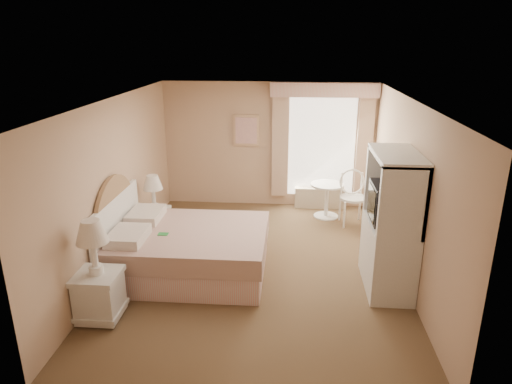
# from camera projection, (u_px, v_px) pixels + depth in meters

# --- Properties ---
(room) EXTENTS (4.21, 5.51, 2.51)m
(room) POSITION_uv_depth(u_px,v_px,m) (259.00, 188.00, 6.55)
(room) COLOR brown
(room) RESTS_ON ground
(window) EXTENTS (2.05, 0.22, 2.51)m
(window) POSITION_uv_depth(u_px,v_px,m) (322.00, 143.00, 8.94)
(window) COLOR white
(window) RESTS_ON room
(framed_art) EXTENTS (0.52, 0.04, 0.62)m
(framed_art) POSITION_uv_depth(u_px,v_px,m) (246.00, 130.00, 9.05)
(framed_art) COLOR tan
(framed_art) RESTS_ON room
(bed) EXTENTS (2.25, 1.77, 1.56)m
(bed) POSITION_uv_depth(u_px,v_px,m) (181.00, 249.00, 6.66)
(bed) COLOR #D7918C
(bed) RESTS_ON room
(nightstand_near) EXTENTS (0.53, 0.53, 1.28)m
(nightstand_near) POSITION_uv_depth(u_px,v_px,m) (98.00, 283.00, 5.51)
(nightstand_near) COLOR silver
(nightstand_near) RESTS_ON room
(nightstand_far) EXTENTS (0.46, 0.46, 1.12)m
(nightstand_far) POSITION_uv_depth(u_px,v_px,m) (155.00, 215.00, 7.78)
(nightstand_far) COLOR silver
(nightstand_far) RESTS_ON room
(round_table) EXTENTS (0.63, 0.63, 0.67)m
(round_table) POSITION_uv_depth(u_px,v_px,m) (327.00, 195.00, 8.71)
(round_table) COLOR white
(round_table) RESTS_ON room
(cafe_chair) EXTENTS (0.54, 0.54, 1.01)m
(cafe_chair) POSITION_uv_depth(u_px,v_px,m) (353.00, 193.00, 8.39)
(cafe_chair) COLOR white
(cafe_chair) RESTS_ON room
(armoire) EXTENTS (0.57, 1.15, 1.91)m
(armoire) POSITION_uv_depth(u_px,v_px,m) (390.00, 234.00, 6.14)
(armoire) COLOR silver
(armoire) RESTS_ON room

